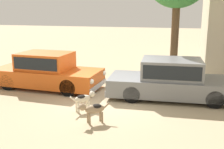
# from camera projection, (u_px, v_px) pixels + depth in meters

# --- Properties ---
(ground_plane) EXTENTS (80.00, 80.00, 0.00)m
(ground_plane) POSITION_uv_depth(u_px,v_px,m) (110.00, 99.00, 10.02)
(ground_plane) COLOR tan
(parked_sedan_nearest) EXTENTS (4.74, 1.97, 1.49)m
(parked_sedan_nearest) POSITION_uv_depth(u_px,v_px,m) (47.00, 71.00, 11.39)
(parked_sedan_nearest) COLOR #D15619
(parked_sedan_nearest) RESTS_ON ground_plane
(parked_sedan_second) EXTENTS (4.90, 2.14, 1.47)m
(parked_sedan_second) POSITION_uv_depth(u_px,v_px,m) (172.00, 79.00, 10.04)
(parked_sedan_second) COLOR slate
(parked_sedan_second) RESTS_ON ground_plane
(stray_dog_spotted) EXTENTS (0.84, 0.67, 0.68)m
(stray_dog_spotted) POSITION_uv_depth(u_px,v_px,m) (93.00, 109.00, 7.85)
(stray_dog_spotted) COLOR #997F60
(stray_dog_spotted) RESTS_ON ground_plane
(stray_dog_tan) EXTENTS (0.69, 0.74, 0.65)m
(stray_dog_tan) POSITION_uv_depth(u_px,v_px,m) (84.00, 98.00, 8.80)
(stray_dog_tan) COLOR beige
(stray_dog_tan) RESTS_ON ground_plane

